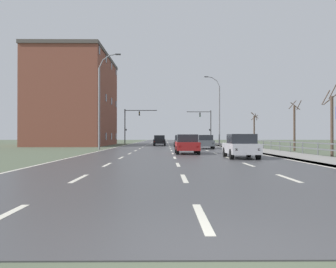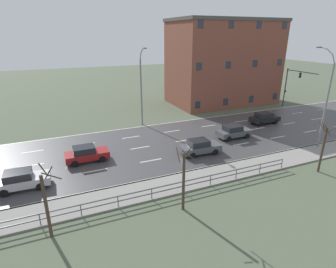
# 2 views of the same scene
# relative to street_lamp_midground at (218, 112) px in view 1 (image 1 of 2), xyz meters

# --- Properties ---
(ground_plane) EXTENTS (160.00, 160.00, 0.12)m
(ground_plane) POSITION_rel_street_lamp_midground_xyz_m (-7.46, 1.09, -5.22)
(ground_plane) COLOR #4C5642
(road_asphalt_strip) EXTENTS (14.00, 120.00, 0.03)m
(road_asphalt_strip) POSITION_rel_street_lamp_midground_xyz_m (-7.46, 13.09, -5.15)
(road_asphalt_strip) COLOR #3D3D3F
(road_asphalt_strip) RESTS_ON ground
(sidewalk_right) EXTENTS (3.00, 120.00, 0.12)m
(sidewalk_right) POSITION_rel_street_lamp_midground_xyz_m (0.97, 13.09, -5.10)
(sidewalk_right) COLOR gray
(sidewalk_right) RESTS_ON ground
(guardrail) EXTENTS (0.07, 33.20, 1.00)m
(guardrail) POSITION_rel_street_lamp_midground_xyz_m (2.39, -23.96, -4.46)
(guardrail) COLOR #515459
(guardrail) RESTS_ON ground
(street_lamp_midground) EXTENTS (2.37, 0.24, 10.52)m
(street_lamp_midground) POSITION_rel_street_lamp_midground_xyz_m (0.00, 0.00, 0.00)
(street_lamp_midground) COLOR slate
(street_lamp_midground) RESTS_ON ground
(street_lamp_left_bank) EXTENTS (2.37, 0.24, 10.22)m
(street_lamp_left_bank) POSITION_rel_street_lamp_midground_xyz_m (-14.91, -15.12, -0.15)
(street_lamp_left_bank) COLOR slate
(street_lamp_left_bank) RESTS_ON ground
(traffic_signal_right) EXTENTS (4.56, 0.36, 6.22)m
(traffic_signal_right) POSITION_rel_street_lamp_midground_xyz_m (-0.33, 11.68, -1.12)
(traffic_signal_right) COLOR #38383A
(traffic_signal_right) RESTS_ON ground
(traffic_signal_left) EXTENTS (5.90, 0.36, 6.37)m
(traffic_signal_left) POSITION_rel_street_lamp_midground_xyz_m (-14.26, 10.37, -0.93)
(traffic_signal_left) COLOR #38383A
(traffic_signal_left) RESTS_ON ground
(car_near_left) EXTENTS (1.99, 4.18, 1.57)m
(car_near_left) POSITION_rel_street_lamp_midground_xyz_m (-3.51, -12.67, -4.36)
(car_near_left) COLOR #474C51
(car_near_left) RESTS_ON ground
(car_distant) EXTENTS (1.91, 4.14, 1.57)m
(car_distant) POSITION_rel_street_lamp_midground_xyz_m (-3.21, -29.13, -4.36)
(car_distant) COLOR #B7B7BC
(car_distant) RESTS_ON ground
(car_near_right) EXTENTS (1.87, 4.11, 1.57)m
(car_near_right) POSITION_rel_street_lamp_midground_xyz_m (-6.33, -23.69, -4.36)
(car_near_right) COLOR maroon
(car_near_right) RESTS_ON ground
(car_mid_centre) EXTENTS (1.88, 4.12, 1.57)m
(car_mid_centre) POSITION_rel_street_lamp_midground_xyz_m (-8.91, 0.57, -4.36)
(car_mid_centre) COLOR black
(car_mid_centre) RESTS_ON ground
(car_far_right) EXTENTS (1.86, 4.11, 1.57)m
(car_far_right) POSITION_rel_street_lamp_midground_xyz_m (-5.98, -6.70, -4.36)
(car_far_right) COLOR #474C51
(car_far_right) RESTS_ON ground
(brick_building) EXTENTS (10.65, 18.19, 14.09)m
(brick_building) POSITION_rel_street_lamp_midground_xyz_m (-22.13, 2.19, 1.89)
(brick_building) COLOR brown
(brick_building) RESTS_ON ground
(bare_tree_near) EXTENTS (1.64, 1.18, 5.18)m
(bare_tree_near) POSITION_rel_street_lamp_midground_xyz_m (3.69, -27.13, -2.79)
(bare_tree_near) COLOR #423328
(bare_tree_near) RESTS_ON ground
(bare_tree_mid) EXTENTS (1.04, 1.06, 4.93)m
(bare_tree_mid) POSITION_rel_street_lamp_midground_xyz_m (4.38, -18.50, -2.79)
(bare_tree_mid) COLOR #423328
(bare_tree_mid) RESTS_ON ground
(bare_tree_far) EXTENTS (1.17, 1.23, 4.73)m
(bare_tree_far) POSITION_rel_street_lamp_midground_xyz_m (4.16, -4.79, -2.82)
(bare_tree_far) COLOR #423328
(bare_tree_far) RESTS_ON ground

